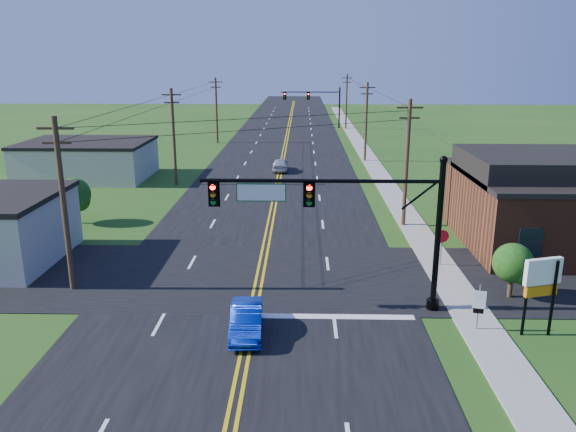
{
  "coord_description": "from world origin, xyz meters",
  "views": [
    {
      "loc": [
        2.45,
        -16.96,
        11.73
      ],
      "look_at": [
        1.78,
        10.0,
        4.07
      ],
      "focal_mm": 35.0,
      "sensor_mm": 36.0,
      "label": 1
    }
  ],
  "objects_px": {
    "stop_sign": "(442,240)",
    "signal_mast_far": "(314,101)",
    "signal_mast_main": "(342,214)",
    "blue_car": "(247,321)",
    "route_sign": "(479,304)"
  },
  "relations": [
    {
      "from": "signal_mast_main",
      "to": "blue_car",
      "type": "relative_size",
      "value": 2.92
    },
    {
      "from": "blue_car",
      "to": "route_sign",
      "type": "distance_m",
      "value": 10.23
    },
    {
      "from": "stop_sign",
      "to": "signal_mast_far",
      "type": "bearing_deg",
      "value": 93.5
    },
    {
      "from": "blue_car",
      "to": "route_sign",
      "type": "relative_size",
      "value": 1.76
    },
    {
      "from": "signal_mast_main",
      "to": "signal_mast_far",
      "type": "relative_size",
      "value": 1.03
    },
    {
      "from": "signal_mast_main",
      "to": "stop_sign",
      "type": "distance_m",
      "value": 9.1
    },
    {
      "from": "signal_mast_main",
      "to": "stop_sign",
      "type": "height_order",
      "value": "signal_mast_main"
    },
    {
      "from": "signal_mast_main",
      "to": "route_sign",
      "type": "height_order",
      "value": "signal_mast_main"
    },
    {
      "from": "signal_mast_far",
      "to": "route_sign",
      "type": "bearing_deg",
      "value": -85.5
    },
    {
      "from": "signal_mast_main",
      "to": "blue_car",
      "type": "bearing_deg",
      "value": -147.43
    },
    {
      "from": "signal_mast_far",
      "to": "blue_car",
      "type": "height_order",
      "value": "signal_mast_far"
    },
    {
      "from": "signal_mast_far",
      "to": "route_sign",
      "type": "relative_size",
      "value": 5.0
    },
    {
      "from": "route_sign",
      "to": "stop_sign",
      "type": "height_order",
      "value": "stop_sign"
    },
    {
      "from": "signal_mast_far",
      "to": "stop_sign",
      "type": "bearing_deg",
      "value": -84.73
    },
    {
      "from": "signal_mast_far",
      "to": "stop_sign",
      "type": "xyz_separation_m",
      "value": [
        6.1,
        -66.14,
        -2.95
      ]
    }
  ]
}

